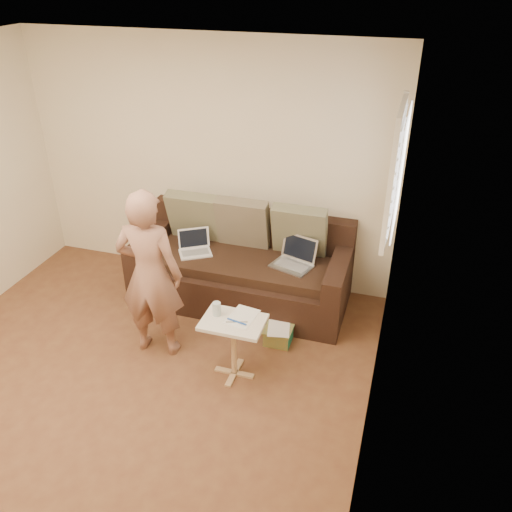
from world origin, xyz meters
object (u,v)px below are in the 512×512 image
person (150,275)px  striped_box (279,334)px  laptop_white (195,254)px  sofa (241,265)px  side_table (234,348)px  laptop_silver (291,267)px  drinking_glass (217,309)px

person → striped_box: (1.05, 0.42, -0.72)m
striped_box → laptop_white: bearing=154.5°
sofa → person: size_ratio=1.38×
side_table → striped_box: 0.64m
laptop_silver → person: bearing=-119.4°
laptop_white → person: 0.96m
drinking_glass → striped_box: size_ratio=0.46×
laptop_silver → laptop_white: bearing=-160.0°
laptop_white → side_table: laptop_white is taller
side_table → drinking_glass: (-0.16, 0.04, 0.35)m
laptop_silver → striped_box: 0.69m
side_table → laptop_white: bearing=126.8°
laptop_silver → sofa: bearing=-166.5°
side_table → drinking_glass: size_ratio=4.79×
striped_box → side_table: bearing=-114.8°
person → side_table: 0.96m
sofa → laptop_white: sofa is taller
laptop_white → striped_box: 1.23m
side_table → drinking_glass: bearing=165.6°
laptop_white → side_table: 1.32m
drinking_glass → side_table: bearing=-14.4°
laptop_white → drinking_glass: (0.62, -1.00, 0.12)m
laptop_white → striped_box: size_ratio=1.24×
laptop_silver → person: person is taller
drinking_glass → striped_box: 0.86m
side_table → drinking_glass: drinking_glass is taller
side_table → striped_box: size_ratio=2.21×
side_table → person: bearing=171.0°
sofa → striped_box: size_ratio=8.44×
laptop_silver → drinking_glass: 1.12m
laptop_white → drinking_glass: drinking_glass is taller
laptop_white → drinking_glass: size_ratio=2.69×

